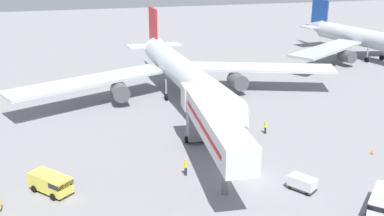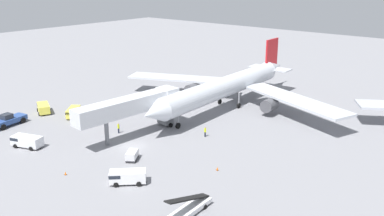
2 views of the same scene
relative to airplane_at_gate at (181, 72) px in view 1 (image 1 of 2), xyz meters
The scene contains 10 objects.
ground_plane 27.90m from the airplane_at_gate, 88.69° to the right, with size 300.00×300.00×0.00m, color gray.
airplane_at_gate is the anchor object (origin of this frame).
jet_bridge 23.82m from the airplane_at_gate, 96.55° to the right, with size 4.73×20.48×7.09m.
service_van_near_right 37.65m from the airplane_at_gate, 75.64° to the right, with size 4.77×4.73×1.81m.
service_van_mid_center 31.60m from the airplane_at_gate, 127.57° to the right, with size 4.30×4.58×1.81m.
baggage_cart_outer_right 31.39m from the airplane_at_gate, 82.05° to the right, with size 2.61×2.94×1.40m.
ground_crew_worker_foreground 18.14m from the airplane_at_gate, 67.31° to the right, with size 0.45×0.45×1.79m.
ground_crew_worker_midground 25.75m from the airplane_at_gate, 103.19° to the right, with size 0.50×0.50×1.87m.
safety_cone_bravo 30.41m from the airplane_at_gate, 57.49° to the right, with size 0.34×0.34×0.52m.
airplane_background 47.79m from the airplane_at_gate, 17.43° to the left, with size 46.04×48.26×11.15m.
Camera 1 is at (-17.19, -38.93, 22.18)m, focal length 43.06 mm.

